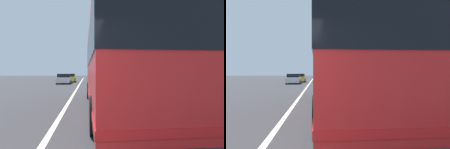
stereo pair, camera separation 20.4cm
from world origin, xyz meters
TOP-DOWN VIEW (x-y plane):
  - sidewalk_curb at (10.00, -7.41)m, footprint 110.00×3.60m
  - lane_divider_line at (10.00, 0.00)m, footprint 110.00×0.16m
  - coach_bus at (7.78, -2.24)m, footprint 12.04×2.56m
  - car_side_street at (35.05, 1.89)m, footprint 4.24×1.98m
  - car_oncoming at (29.70, 2.24)m, footprint 4.49×1.96m
  - utility_pole at (16.21, -7.24)m, footprint 0.28×0.28m

SIDE VIEW (x-z plane):
  - lane_divider_line at x=10.00m, z-range 0.00..0.01m
  - sidewalk_curb at x=10.00m, z-range 0.00..0.14m
  - car_side_street at x=35.05m, z-range -0.02..1.36m
  - car_oncoming at x=29.70m, z-range -0.02..1.37m
  - coach_bus at x=7.78m, z-range 0.26..3.69m
  - utility_pole at x=16.21m, z-range 0.00..6.55m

